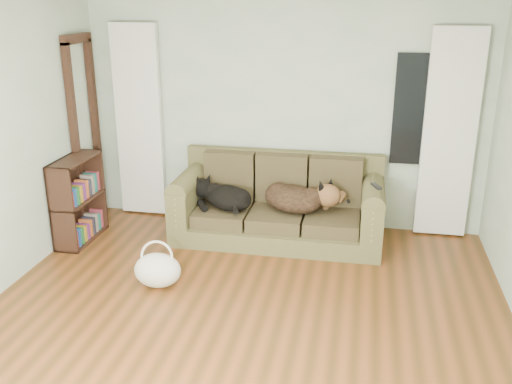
% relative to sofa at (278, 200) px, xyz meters
% --- Properties ---
extents(floor, '(5.00, 5.00, 0.00)m').
position_rel_sofa_xyz_m(floor, '(-0.03, -1.97, -0.45)').
color(floor, '#4A2D10').
rests_on(floor, ground).
extents(wall_back, '(4.50, 0.04, 2.60)m').
position_rel_sofa_xyz_m(wall_back, '(-0.03, 0.53, 0.85)').
color(wall_back, beige).
rests_on(wall_back, ground).
extents(curtain_left, '(0.55, 0.08, 2.25)m').
position_rel_sofa_xyz_m(curtain_left, '(-1.73, 0.45, 0.70)').
color(curtain_left, silver).
rests_on(curtain_left, ground).
extents(curtain_right, '(0.55, 0.08, 2.25)m').
position_rel_sofa_xyz_m(curtain_right, '(1.77, 0.45, 0.70)').
color(curtain_right, silver).
rests_on(curtain_right, ground).
extents(window_pane, '(0.50, 0.03, 1.20)m').
position_rel_sofa_xyz_m(window_pane, '(1.42, 0.50, 0.95)').
color(window_pane, black).
rests_on(window_pane, wall_back).
extents(door_casing, '(0.07, 0.60, 2.10)m').
position_rel_sofa_xyz_m(door_casing, '(-2.23, 0.08, 0.60)').
color(door_casing, '#321D11').
rests_on(door_casing, ground).
extents(sofa, '(2.25, 0.97, 0.92)m').
position_rel_sofa_xyz_m(sofa, '(0.00, 0.00, 0.00)').
color(sofa, brown).
rests_on(sofa, floor).
extents(dog_black_lab, '(0.73, 0.69, 0.26)m').
position_rel_sofa_xyz_m(dog_black_lab, '(-0.58, -0.07, 0.03)').
color(dog_black_lab, black).
rests_on(dog_black_lab, sofa).
extents(dog_shepherd, '(0.84, 0.74, 0.31)m').
position_rel_sofa_xyz_m(dog_shepherd, '(0.21, -0.01, 0.04)').
color(dog_shepherd, black).
rests_on(dog_shepherd, sofa).
extents(tv_remote, '(0.11, 0.18, 0.02)m').
position_rel_sofa_xyz_m(tv_remote, '(1.03, -0.15, 0.28)').
color(tv_remote, black).
rests_on(tv_remote, sofa).
extents(tote_bag, '(0.51, 0.43, 0.32)m').
position_rel_sofa_xyz_m(tote_bag, '(-0.92, -1.29, -0.29)').
color(tote_bag, silver).
rests_on(tote_bag, floor).
extents(bookshelf, '(0.38, 0.78, 0.93)m').
position_rel_sofa_xyz_m(bookshelf, '(-2.12, -0.44, 0.05)').
color(bookshelf, '#321D11').
rests_on(bookshelf, floor).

